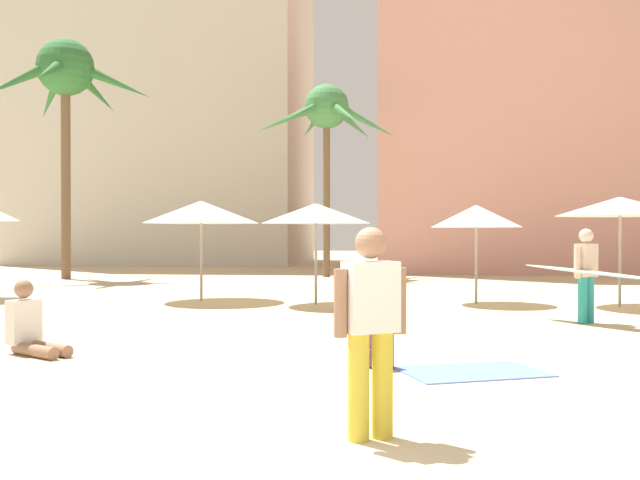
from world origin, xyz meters
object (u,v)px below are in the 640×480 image
(cafe_umbrella_2, at_px, (201,212))
(cafe_umbrella_4, at_px, (316,213))
(backpack, at_px, (379,350))
(person_mid_right, at_px, (371,323))
(palm_tree_far_left, at_px, (327,115))
(person_far_right, at_px, (31,328))
(cafe_umbrella_1, at_px, (476,216))
(cafe_umbrella_0, at_px, (620,206))
(palm_tree_center, at_px, (66,79))
(beach_towel, at_px, (472,372))
(person_near_left, at_px, (588,272))

(cafe_umbrella_2, relative_size, cafe_umbrella_4, 1.11)
(backpack, relative_size, person_mid_right, 0.26)
(palm_tree_far_left, relative_size, cafe_umbrella_4, 2.88)
(person_far_right, bearing_deg, cafe_umbrella_1, 79.61)
(cafe_umbrella_0, bearing_deg, cafe_umbrella_4, -177.69)
(cafe_umbrella_1, bearing_deg, cafe_umbrella_4, -169.51)
(palm_tree_center, distance_m, beach_towel, 20.66)
(beach_towel, bearing_deg, cafe_umbrella_4, 109.49)
(beach_towel, bearing_deg, cafe_umbrella_2, 123.71)
(palm_tree_far_left, distance_m, beach_towel, 18.75)
(cafe_umbrella_4, distance_m, person_mid_right, 10.36)
(palm_tree_center, xyz_separation_m, person_near_left, (14.52, -10.73, -5.93))
(person_far_right, height_order, person_near_left, person_near_left)
(cafe_umbrella_2, distance_m, backpack, 9.20)
(palm_tree_far_left, distance_m, cafe_umbrella_0, 12.74)
(beach_towel, xyz_separation_m, backpack, (-1.04, 0.15, 0.19))
(cafe_umbrella_2, relative_size, beach_towel, 1.72)
(person_mid_right, bearing_deg, cafe_umbrella_2, 172.68)
(palm_tree_center, height_order, backpack, palm_tree_center)
(palm_tree_far_left, bearing_deg, cafe_umbrella_2, -101.68)
(cafe_umbrella_0, bearing_deg, backpack, -122.90)
(palm_tree_far_left, height_order, cafe_umbrella_1, palm_tree_far_left)
(cafe_umbrella_1, bearing_deg, person_near_left, -66.84)
(person_near_left, bearing_deg, palm_tree_far_left, -19.44)
(palm_tree_center, distance_m, person_mid_right, 21.99)
(cafe_umbrella_4, distance_m, backpack, 7.66)
(backpack, distance_m, person_near_left, 5.62)
(palm_tree_center, relative_size, cafe_umbrella_4, 3.41)
(palm_tree_far_left, bearing_deg, person_far_right, -97.14)
(cafe_umbrella_0, height_order, cafe_umbrella_2, cafe_umbrella_0)
(cafe_umbrella_2, distance_m, person_mid_right, 11.70)
(cafe_umbrella_4, xyz_separation_m, person_mid_right, (1.60, -10.17, -1.12))
(palm_tree_far_left, height_order, person_mid_right, palm_tree_far_left)
(cafe_umbrella_2, bearing_deg, beach_towel, -56.29)
(cafe_umbrella_2, xyz_separation_m, person_far_right, (-0.16, -7.43, -1.72))
(beach_towel, bearing_deg, person_near_left, 62.25)
(backpack, xyz_separation_m, person_near_left, (3.43, 4.40, 0.69))
(cafe_umbrella_0, relative_size, beach_towel, 1.72)
(palm_tree_far_left, xyz_separation_m, person_mid_right, (2.39, -20.25, -4.92))
(cafe_umbrella_0, bearing_deg, palm_tree_center, 154.58)
(palm_tree_far_left, distance_m, cafe_umbrella_1, 11.06)
(palm_tree_far_left, height_order, backpack, palm_tree_far_left)
(cafe_umbrella_4, height_order, person_near_left, cafe_umbrella_4)
(person_far_right, bearing_deg, person_near_left, 56.65)
(palm_tree_far_left, bearing_deg, cafe_umbrella_1, -65.53)
(palm_tree_far_left, relative_size, palm_tree_center, 0.84)
(palm_tree_far_left, distance_m, person_near_left, 15.02)
(beach_towel, bearing_deg, palm_tree_far_left, 101.03)
(palm_tree_far_left, xyz_separation_m, cafe_umbrella_0, (7.25, -9.82, -3.66))
(person_far_right, bearing_deg, person_mid_right, -6.49)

